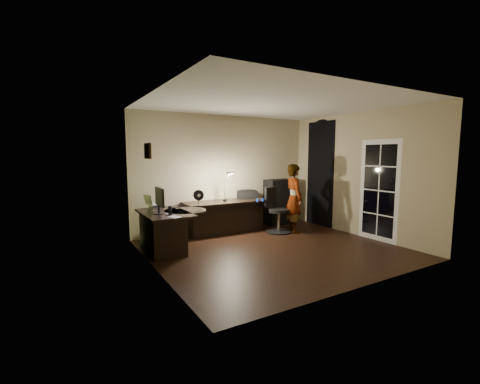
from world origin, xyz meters
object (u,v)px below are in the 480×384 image
cabinet (279,202)px  person (294,198)px  office_chair (279,210)px  desk_right (227,217)px  desk_left (165,232)px  monitor (159,204)px

cabinet → person: (-0.26, -0.89, 0.21)m
office_chair → person: (0.32, -0.15, 0.27)m
desk_right → office_chair: size_ratio=1.90×
desk_left → person: size_ratio=0.82×
person → cabinet: bearing=-1.4°
cabinet → office_chair: size_ratio=1.12×
desk_left → person: bearing=-0.2°
monitor → person: size_ratio=0.33×
desk_left → office_chair: 2.72m
desk_right → monitor: monitor is taller
office_chair → monitor: bearing=164.5°
monitor → person: (3.16, 0.07, -0.12)m
cabinet → monitor: (-3.41, -0.96, 0.33)m
monitor → office_chair: monitor is taller
monitor → office_chair: bearing=6.6°
desk_right → cabinet: (1.62, 0.15, 0.21)m
cabinet → desk_right: bearing=-177.6°
office_chair → person: bearing=-45.1°
person → desk_right: bearing=76.4°
desk_left → office_chair: (2.71, 0.13, 0.14)m
monitor → cabinet: bearing=17.8°
person → office_chair: bearing=79.7°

